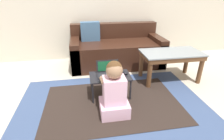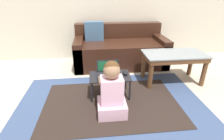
{
  "view_description": "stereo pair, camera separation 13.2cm",
  "coord_description": "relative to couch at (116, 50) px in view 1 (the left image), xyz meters",
  "views": [
    {
      "loc": [
        -0.4,
        -2.02,
        1.39
      ],
      "look_at": [
        -0.03,
        0.12,
        0.38
      ],
      "focal_mm": 28.0,
      "sensor_mm": 36.0,
      "label": 1
    },
    {
      "loc": [
        -0.27,
        -2.04,
        1.39
      ],
      "look_at": [
        -0.03,
        0.12,
        0.38
      ],
      "focal_mm": 28.0,
      "sensor_mm": 36.0,
      "label": 2
    }
  ],
  "objects": [
    {
      "name": "laptop",
      "position": [
        -0.32,
        -1.13,
        0.07
      ],
      "size": [
        0.3,
        0.18,
        0.19
      ],
      "color": "#232328",
      "rests_on": "laptop_desk"
    },
    {
      "name": "ground_plane",
      "position": [
        -0.23,
        -1.22,
        -0.29
      ],
      "size": [
        16.0,
        16.0,
        0.0
      ],
      "primitive_type": "plane",
      "color": "beige"
    },
    {
      "name": "couch",
      "position": [
        0.0,
        0.0,
        0.0
      ],
      "size": [
        1.74,
        0.84,
        0.82
      ],
      "color": "#381E14",
      "rests_on": "ground_plane"
    },
    {
      "name": "coffee_table",
      "position": [
        0.74,
        -0.83,
        0.12
      ],
      "size": [
        0.95,
        0.5,
        0.49
      ],
      "color": "gray",
      "rests_on": "ground_plane"
    },
    {
      "name": "laptop_desk",
      "position": [
        -0.3,
        -1.15,
        -0.01
      ],
      "size": [
        0.55,
        0.35,
        0.32
      ],
      "color": "black",
      "rests_on": "ground_plane"
    },
    {
      "name": "computer_mouse",
      "position": [
        -0.09,
        -1.14,
        0.05
      ],
      "size": [
        0.07,
        0.09,
        0.04
      ],
      "color": "black",
      "rests_on": "laptop_desk"
    },
    {
      "name": "person_seated",
      "position": [
        -0.32,
        -1.55,
        0.02
      ],
      "size": [
        0.34,
        0.41,
        0.69
      ],
      "color": "#E5B2CC",
      "rests_on": "ground_plane"
    },
    {
      "name": "area_rug",
      "position": [
        -0.3,
        -1.35,
        -0.28
      ],
      "size": [
        2.45,
        1.59,
        0.01
      ],
      "color": "#3D517A",
      "rests_on": "ground_plane"
    }
  ]
}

